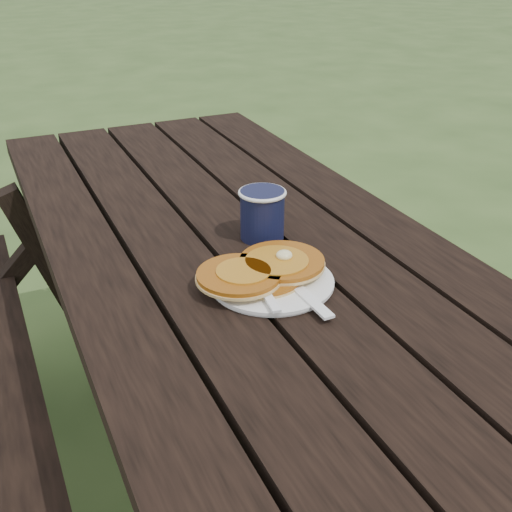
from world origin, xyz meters
name	(u,v)px	position (x,y,z in m)	size (l,w,h in m)	color
ground	(245,499)	(0.00, 0.00, 0.00)	(60.00, 60.00, 0.00)	#344D21
picnic_table	(244,386)	(0.00, 0.00, 0.37)	(1.36, 1.80, 0.75)	black
plate	(271,282)	(-0.03, -0.20, 0.76)	(0.22, 0.22, 0.01)	white
pancake_stack	(262,270)	(-0.04, -0.18, 0.77)	(0.24, 0.16, 0.04)	#A35712
knife	(302,292)	(0.00, -0.26, 0.76)	(0.02, 0.18, 0.01)	white
fork	(267,295)	(-0.06, -0.25, 0.77)	(0.03, 0.16, 0.01)	white
coffee_cup	(262,211)	(0.04, -0.02, 0.81)	(0.10, 0.10, 0.10)	black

